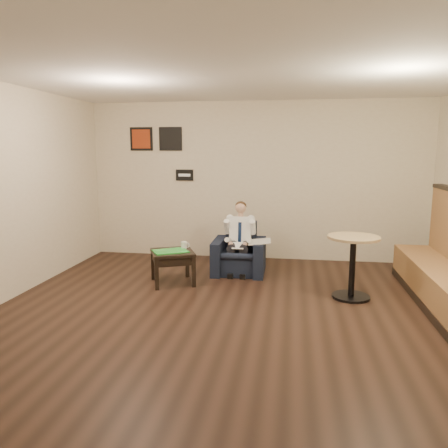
# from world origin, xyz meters

# --- Properties ---
(ground) EXTENTS (6.00, 6.00, 0.00)m
(ground) POSITION_xyz_m (0.00, 0.00, 0.00)
(ground) COLOR black
(ground) RESTS_ON ground
(wall_back) EXTENTS (6.00, 0.02, 2.80)m
(wall_back) POSITION_xyz_m (0.00, 3.00, 1.40)
(wall_back) COLOR beige
(wall_back) RESTS_ON ground
(wall_front) EXTENTS (6.00, 0.02, 2.80)m
(wall_front) POSITION_xyz_m (0.00, -3.00, 1.40)
(wall_front) COLOR beige
(wall_front) RESTS_ON ground
(ceiling) EXTENTS (6.00, 6.00, 0.02)m
(ceiling) POSITION_xyz_m (0.00, 0.00, 2.80)
(ceiling) COLOR white
(ceiling) RESTS_ON wall_back
(seating_sign) EXTENTS (0.32, 0.02, 0.20)m
(seating_sign) POSITION_xyz_m (-1.30, 2.98, 1.50)
(seating_sign) COLOR black
(seating_sign) RESTS_ON wall_back
(art_print_left) EXTENTS (0.42, 0.03, 0.42)m
(art_print_left) POSITION_xyz_m (-2.10, 2.98, 2.15)
(art_print_left) COLOR #9E3213
(art_print_left) RESTS_ON wall_back
(art_print_right) EXTENTS (0.42, 0.03, 0.42)m
(art_print_right) POSITION_xyz_m (-1.55, 2.98, 2.15)
(art_print_right) COLOR black
(art_print_right) RESTS_ON wall_back
(armchair) EXTENTS (0.82, 0.82, 0.79)m
(armchair) POSITION_xyz_m (-0.17, 1.97, 0.40)
(armchair) COLOR black
(armchair) RESTS_ON ground
(seated_man) EXTENTS (0.52, 0.78, 1.08)m
(seated_man) POSITION_xyz_m (-0.17, 1.87, 0.54)
(seated_man) COLOR white
(seated_man) RESTS_ON armchair
(lap_papers) EXTENTS (0.20, 0.27, 0.01)m
(lap_papers) POSITION_xyz_m (-0.16, 1.78, 0.49)
(lap_papers) COLOR white
(lap_papers) RESTS_ON seated_man
(newspaper) EXTENTS (0.37, 0.45, 0.01)m
(newspaper) POSITION_xyz_m (0.17, 1.89, 0.54)
(newspaper) COLOR silver
(newspaper) RESTS_ON armchair
(side_table) EXTENTS (0.78, 0.78, 0.49)m
(side_table) POSITION_xyz_m (-1.07, 1.26, 0.24)
(side_table) COLOR black
(side_table) RESTS_ON ground
(green_folder) EXTENTS (0.59, 0.55, 0.01)m
(green_folder) POSITION_xyz_m (-1.09, 1.22, 0.49)
(green_folder) COLOR green
(green_folder) RESTS_ON side_table
(coffee_mug) EXTENTS (0.12, 0.12, 0.10)m
(coffee_mug) POSITION_xyz_m (-0.94, 1.45, 0.54)
(coffee_mug) COLOR white
(coffee_mug) RESTS_ON side_table
(smartphone) EXTENTS (0.16, 0.11, 0.01)m
(smartphone) POSITION_xyz_m (-1.09, 1.44, 0.49)
(smartphone) COLOR black
(smartphone) RESTS_ON side_table
(banquette) EXTENTS (0.66, 2.77, 1.42)m
(banquette) POSITION_xyz_m (2.59, 0.91, 0.71)
(banquette) COLOR olive
(banquette) RESTS_ON ground
(cafe_table) EXTENTS (0.75, 0.75, 0.84)m
(cafe_table) POSITION_xyz_m (1.46, 0.99, 0.42)
(cafe_table) COLOR tan
(cafe_table) RESTS_ON ground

